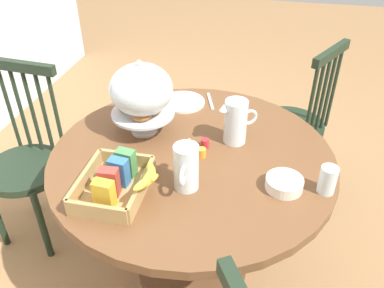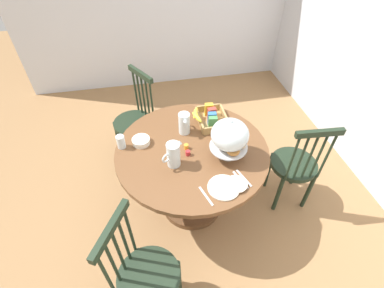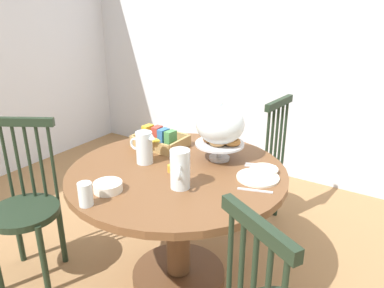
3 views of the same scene
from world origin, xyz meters
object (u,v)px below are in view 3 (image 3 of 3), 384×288
object	(u,v)px
cereal_basket	(159,140)
china_plate_small	(264,169)
drinking_glass	(85,194)
china_plate_large	(258,177)
orange_juice_pitcher	(144,149)
windsor_chair_facing_door	(257,165)
windsor_chair_near_window	(26,210)
dining_table	(178,204)
cereal_bowl	(108,187)
milk_pitcher	(180,171)
pastry_stand_with_dome	(220,127)

from	to	relation	value
cereal_basket	china_plate_small	xyz separation A→B (m)	(0.70, 0.01, -0.03)
drinking_glass	china_plate_large	bearing A→B (deg)	51.02
china_plate_large	orange_juice_pitcher	bearing A→B (deg)	-165.70
cereal_basket	windsor_chair_facing_door	bearing A→B (deg)	60.20
windsor_chair_near_window	windsor_chair_facing_door	bearing A→B (deg)	56.38
windsor_chair_near_window	china_plate_small	size ratio (longest dim) A/B	6.50
windsor_chair_facing_door	china_plate_small	size ratio (longest dim) A/B	6.50
windsor_chair_near_window	cereal_basket	distance (m)	0.88
cereal_basket	drinking_glass	distance (m)	0.76
orange_juice_pitcher	china_plate_small	world-z (taller)	orange_juice_pitcher
dining_table	cereal_bowl	size ratio (longest dim) A/B	8.51
milk_pitcher	cereal_basket	distance (m)	0.57
cereal_bowl	drinking_glass	size ratio (longest dim) A/B	1.27
drinking_glass	pastry_stand_with_dome	bearing A→B (deg)	72.13
china_plate_large	china_plate_small	world-z (taller)	china_plate_small
pastry_stand_with_dome	china_plate_small	bearing A→B (deg)	-4.50
pastry_stand_with_dome	orange_juice_pitcher	size ratio (longest dim) A/B	1.88
cereal_basket	cereal_bowl	bearing A→B (deg)	-75.92
china_plate_large	cereal_bowl	distance (m)	0.76
pastry_stand_with_dome	china_plate_large	size ratio (longest dim) A/B	1.56
pastry_stand_with_dome	drinking_glass	distance (m)	0.83
orange_juice_pitcher	milk_pitcher	distance (m)	0.37
milk_pitcher	cereal_bowl	bearing A→B (deg)	-140.98
china_plate_small	cereal_bowl	size ratio (longest dim) A/B	1.07
pastry_stand_with_dome	cereal_bowl	world-z (taller)	pastry_stand_with_dome
pastry_stand_with_dome	milk_pitcher	distance (m)	0.42
orange_juice_pitcher	milk_pitcher	bearing A→B (deg)	-22.31
drinking_glass	dining_table	bearing A→B (deg)	76.70
milk_pitcher	drinking_glass	distance (m)	0.45
windsor_chair_facing_door	milk_pitcher	bearing A→B (deg)	-88.22
pastry_stand_with_dome	china_plate_large	bearing A→B (deg)	-21.27
china_plate_small	cereal_bowl	xyz separation A→B (m)	(-0.55, -0.61, 0.01)
china_plate_small	drinking_glass	distance (m)	0.93
windsor_chair_facing_door	drinking_glass	xyz separation A→B (m)	(-0.22, -1.42, 0.34)
dining_table	windsor_chair_near_window	world-z (taller)	windsor_chair_near_window
cereal_basket	windsor_chair_near_window	bearing A→B (deg)	-127.26
dining_table	drinking_glass	size ratio (longest dim) A/B	10.83
windsor_chair_facing_door	dining_table	bearing A→B (deg)	-96.27
dining_table	pastry_stand_with_dome	world-z (taller)	pastry_stand_with_dome
china_plate_large	windsor_chair_near_window	bearing A→B (deg)	-154.52
orange_juice_pitcher	cereal_bowl	xyz separation A→B (m)	(0.07, -0.36, -0.06)
milk_pitcher	china_plate_small	xyz separation A→B (m)	(0.28, 0.39, -0.07)
china_plate_small	windsor_chair_facing_door	bearing A→B (deg)	115.14
drinking_glass	cereal_bowl	bearing A→B (deg)	95.45
orange_juice_pitcher	cereal_bowl	size ratio (longest dim) A/B	1.31
windsor_chair_facing_door	drinking_glass	world-z (taller)	windsor_chair_facing_door
windsor_chair_near_window	china_plate_large	world-z (taller)	windsor_chair_near_window
dining_table	windsor_chair_facing_door	xyz separation A→B (m)	(0.10, 0.89, -0.07)
windsor_chair_facing_door	cereal_basket	bearing A→B (deg)	-119.80
dining_table	cereal_basket	xyz separation A→B (m)	(-0.29, 0.21, 0.26)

